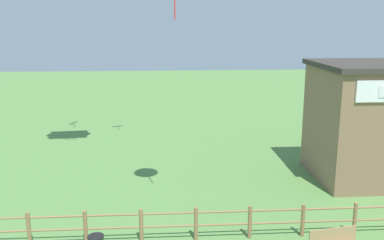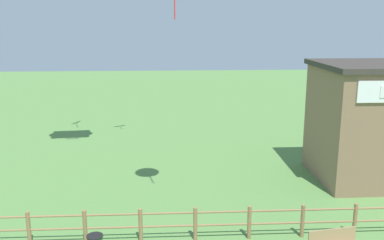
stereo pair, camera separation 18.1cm
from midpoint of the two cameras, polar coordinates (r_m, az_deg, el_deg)
The scene contains 1 object.
wooden_fence at distance 15.16m, azimuth 0.18°, elevation -13.42°, with size 18.98×0.14×1.20m.
Camera 1 is at (-1.07, -5.54, 7.45)m, focal length 40.00 mm.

